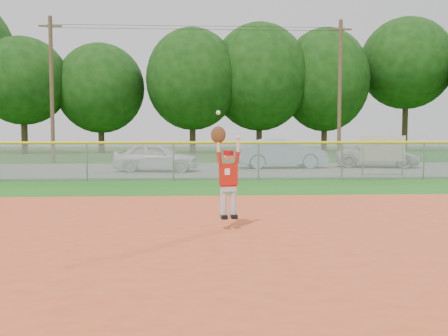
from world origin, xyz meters
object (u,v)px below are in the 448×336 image
(car_white_a, at_px, (157,157))
(car_white_b, at_px, (377,156))
(ballplayer, at_px, (227,173))
(car_blue, at_px, (281,153))
(sponsor_sign, at_px, (383,150))

(car_white_a, bearing_deg, car_white_b, -71.36)
(car_white_b, xyz_separation_m, ballplayer, (-9.15, -16.97, 0.47))
(car_blue, relative_size, sponsor_sign, 2.38)
(car_white_a, height_order, ballplayer, ballplayer)
(sponsor_sign, bearing_deg, ballplayer, -122.64)
(car_blue, distance_m, sponsor_sign, 6.20)
(car_white_b, bearing_deg, car_white_a, 115.11)
(car_white_a, relative_size, ballplayer, 1.97)
(car_white_a, relative_size, sponsor_sign, 2.04)
(sponsor_sign, height_order, ballplayer, ballplayer)
(car_white_a, distance_m, car_white_b, 11.88)
(car_white_b, relative_size, sponsor_sign, 2.23)
(car_white_a, xyz_separation_m, car_white_b, (11.64, 2.37, -0.07))
(ballplayer, bearing_deg, sponsor_sign, 57.36)
(car_white_a, distance_m, car_blue, 6.70)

